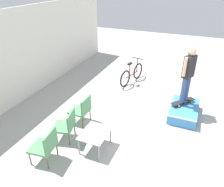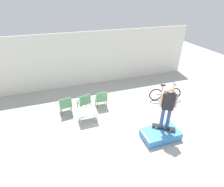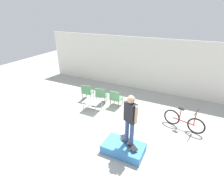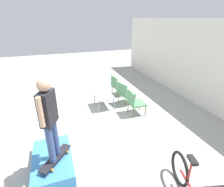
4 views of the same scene
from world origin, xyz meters
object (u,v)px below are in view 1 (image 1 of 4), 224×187
object	(u,v)px
bicycle	(132,74)
patio_chair_left	(46,145)
person_skater	(188,71)
patio_chair_right	(82,109)
coffee_table	(95,135)
skateboard_on_ramp	(183,101)
skate_ramp_box	(184,111)
patio_chair_center	(66,125)

from	to	relation	value
bicycle	patio_chair_left	bearing A→B (deg)	-171.66
person_skater	patio_chair_right	bearing A→B (deg)	148.45
patio_chair_left	coffee_table	bearing A→B (deg)	127.31
skateboard_on_ramp	patio_chair_right	bearing A→B (deg)	162.09
patio_chair_left	patio_chair_right	distance (m)	1.64
skate_ramp_box	skateboard_on_ramp	distance (m)	0.29
skateboard_on_ramp	person_skater	xyz separation A→B (m)	(0.00, -0.00, 1.01)
skate_ramp_box	person_skater	world-z (taller)	person_skater
coffee_table	person_skater	bearing A→B (deg)	-35.28
skate_ramp_box	bicycle	world-z (taller)	bicycle
skate_ramp_box	person_skater	xyz separation A→B (m)	(0.15, 0.08, 1.25)
skateboard_on_ramp	patio_chair_left	size ratio (longest dim) A/B	0.92
coffee_table	patio_chair_left	world-z (taller)	patio_chair_left
skateboard_on_ramp	bicycle	world-z (taller)	bicycle
coffee_table	bicycle	world-z (taller)	bicycle
patio_chair_left	patio_chair_center	xyz separation A→B (m)	(0.83, 0.00, 0.00)
person_skater	patio_chair_right	xyz separation A→B (m)	(-1.69, 2.61, -0.94)
patio_chair_right	bicycle	xyz separation A→B (m)	(3.18, -0.45, -0.11)
patio_chair_left	skate_ramp_box	bearing A→B (deg)	132.62
person_skater	patio_chair_right	world-z (taller)	person_skater
patio_chair_center	bicycle	distance (m)	4.01
patio_chair_left	patio_chair_right	xyz separation A→B (m)	(1.64, -0.00, 0.00)
skate_ramp_box	coffee_table	world-z (taller)	coffee_table
person_skater	coffee_table	world-z (taller)	person_skater
patio_chair_right	bicycle	world-z (taller)	bicycle
patio_chair_left	patio_chair_center	size ratio (longest dim) A/B	1.00
skateboard_on_ramp	coffee_table	xyz separation A→B (m)	(-2.51, 1.78, 0.02)
patio_chair_center	bicycle	bearing A→B (deg)	159.87
coffee_table	patio_chair_center	bearing A→B (deg)	88.54
bicycle	skateboard_on_ramp	bearing A→B (deg)	-110.92
patio_chair_center	patio_chair_right	bearing A→B (deg)	166.22
person_skater	skate_ramp_box	bearing A→B (deg)	-126.75
coffee_table	bicycle	xyz separation A→B (m)	(4.00, 0.38, -0.06)
skateboard_on_ramp	bicycle	xyz separation A→B (m)	(1.49, 2.15, -0.04)
skateboard_on_ramp	person_skater	bearing A→B (deg)	25.10
coffee_table	patio_chair_right	bearing A→B (deg)	45.19
skateboard_on_ramp	bicycle	size ratio (longest dim) A/B	0.49
skateboard_on_ramp	patio_chair_right	world-z (taller)	patio_chair_right
skateboard_on_ramp	coffee_table	distance (m)	3.08
skateboard_on_ramp	patio_chair_left	bearing A→B (deg)	-178.96
skateboard_on_ramp	patio_chair_center	size ratio (longest dim) A/B	0.92
skate_ramp_box	bicycle	xyz separation A→B (m)	(1.64, 2.23, 0.20)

